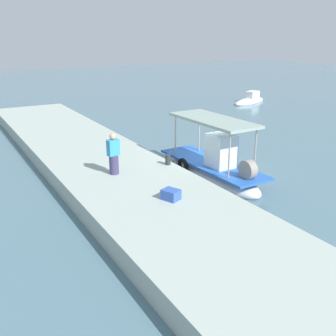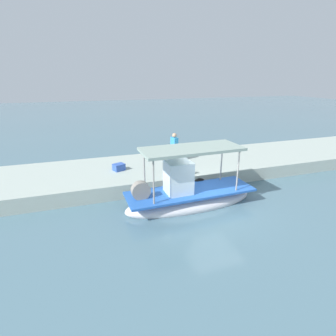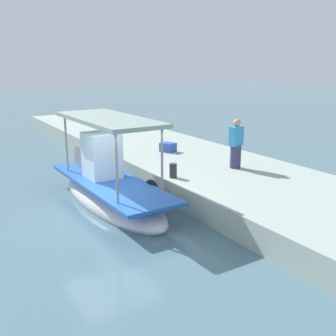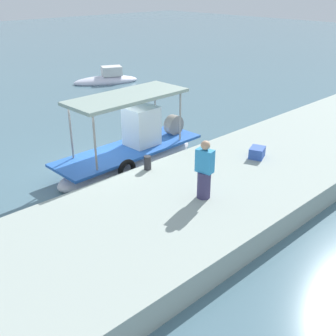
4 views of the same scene
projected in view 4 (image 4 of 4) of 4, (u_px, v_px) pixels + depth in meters
name	position (u px, v px, depth m)	size (l,w,h in m)	color
ground_plane	(103.00, 170.00, 15.13)	(120.00, 120.00, 0.00)	slate
dock_quay	(191.00, 206.00, 12.00)	(36.00, 5.06, 0.74)	#A4B1A7
main_fishing_boat	(132.00, 153.00, 15.27)	(6.17, 2.07, 3.09)	silver
fisherman_near_bollard	(204.00, 172.00, 11.38)	(0.45, 0.53, 1.72)	#3C375E
mooring_bollard	(148.00, 163.00, 13.32)	(0.24, 0.24, 0.46)	#2D2D33
cargo_crate	(257.00, 153.00, 14.23)	(0.58, 0.47, 0.37)	#3357B3
moored_boat_near	(107.00, 80.00, 27.75)	(4.56, 3.17, 1.32)	white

